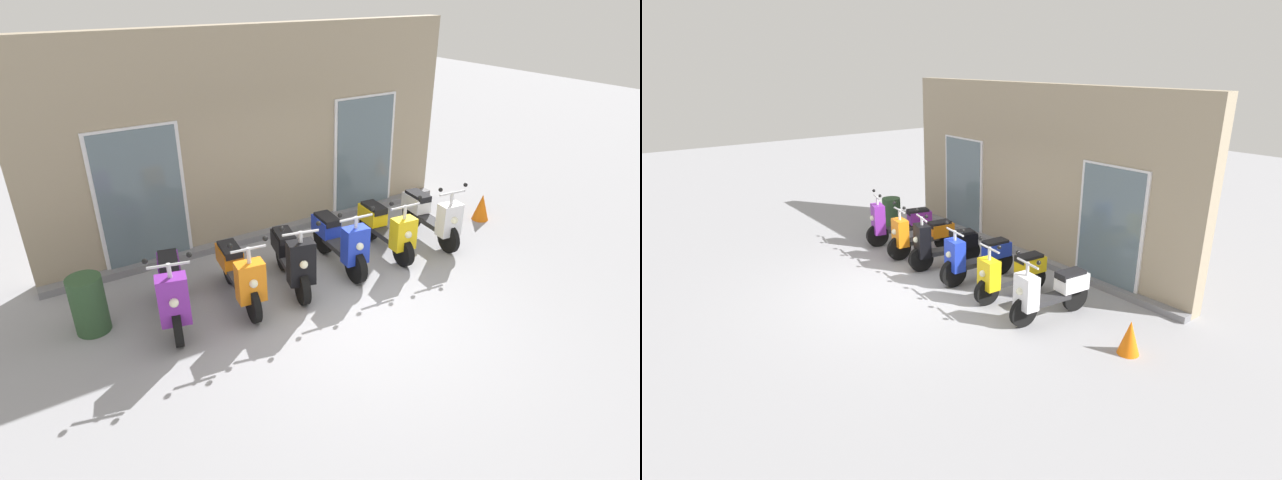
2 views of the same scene
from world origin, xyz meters
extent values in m
plane|color=#939399|center=(0.00, 0.00, 0.00)|extent=(40.00, 40.00, 0.00)
cube|color=gray|center=(0.00, 2.97, 1.80)|extent=(7.71, 0.30, 3.61)
cube|color=slate|center=(0.00, 2.72, 0.06)|extent=(7.71, 0.20, 0.12)
cube|color=silver|center=(-2.14, 2.80, 1.15)|extent=(1.40, 0.04, 2.30)
cube|color=slate|center=(-2.14, 2.78, 1.15)|extent=(1.28, 0.02, 2.22)
cube|color=silver|center=(2.14, 2.80, 1.15)|extent=(1.40, 0.04, 2.30)
cube|color=slate|center=(2.14, 2.78, 1.15)|extent=(1.28, 0.02, 2.22)
cylinder|color=black|center=(-2.44, 0.54, 0.25)|extent=(0.23, 0.52, 0.50)
cylinder|color=black|center=(-2.17, 1.63, 0.25)|extent=(0.23, 0.52, 0.50)
cube|color=#2D2D30|center=(-2.31, 1.09, 0.35)|extent=(0.42, 0.74, 0.09)
cube|color=purple|center=(-2.43, 0.58, 0.64)|extent=(0.43, 0.32, 0.66)
sphere|color=#F2EFCC|center=(-2.46, 0.46, 0.68)|extent=(0.12, 0.12, 0.12)
cube|color=purple|center=(-2.19, 1.54, 0.57)|extent=(0.42, 0.58, 0.28)
cube|color=black|center=(-2.20, 1.50, 0.71)|extent=(0.37, 0.53, 0.11)
cylinder|color=silver|center=(-2.43, 0.58, 1.06)|extent=(0.06, 0.06, 0.21)
cylinder|color=silver|center=(-2.43, 0.58, 1.14)|extent=(0.51, 0.16, 0.04)
sphere|color=black|center=(-2.18, 0.52, 1.24)|extent=(0.07, 0.07, 0.07)
sphere|color=black|center=(-2.68, 0.65, 1.24)|extent=(0.07, 0.07, 0.07)
cylinder|color=black|center=(-1.41, 0.49, 0.26)|extent=(0.15, 0.52, 0.52)
cylinder|color=black|center=(-1.28, 1.60, 0.26)|extent=(0.15, 0.52, 0.52)
cube|color=#2D2D30|center=(-1.34, 1.05, 0.36)|extent=(0.34, 0.72, 0.09)
cube|color=orange|center=(-1.40, 0.53, 0.60)|extent=(0.41, 0.28, 0.57)
sphere|color=#F2EFCC|center=(-1.42, 0.40, 0.64)|extent=(0.12, 0.12, 0.12)
cube|color=orange|center=(-1.29, 1.51, 0.50)|extent=(0.36, 0.55, 0.28)
cube|color=black|center=(-1.30, 1.47, 0.64)|extent=(0.31, 0.51, 0.11)
cylinder|color=silver|center=(-1.40, 0.53, 0.99)|extent=(0.06, 0.06, 0.25)
cylinder|color=silver|center=(-1.40, 0.53, 1.09)|extent=(0.48, 0.09, 0.04)
sphere|color=black|center=(-1.17, 0.50, 1.19)|extent=(0.07, 0.07, 0.07)
sphere|color=black|center=(-1.64, 0.56, 1.19)|extent=(0.07, 0.07, 0.07)
cylinder|color=black|center=(-0.61, 0.51, 0.25)|extent=(0.23, 0.52, 0.51)
cylinder|color=black|center=(-0.38, 1.54, 0.25)|extent=(0.23, 0.52, 0.51)
cube|color=#2D2D30|center=(-0.50, 1.03, 0.35)|extent=(0.40, 0.69, 0.09)
cube|color=black|center=(-0.60, 0.55, 0.64)|extent=(0.42, 0.32, 0.65)
sphere|color=#F2EFCC|center=(-0.63, 0.43, 0.68)|extent=(0.12, 0.12, 0.12)
cube|color=black|center=(-0.40, 1.44, 0.53)|extent=(0.41, 0.57, 0.28)
cube|color=black|center=(-0.41, 1.40, 0.67)|extent=(0.36, 0.53, 0.11)
cylinder|color=silver|center=(-0.60, 0.55, 1.04)|extent=(0.06, 0.06, 0.18)
cylinder|color=silver|center=(-0.60, 0.55, 1.11)|extent=(0.52, 0.15, 0.04)
sphere|color=black|center=(-0.35, 0.49, 1.21)|extent=(0.07, 0.07, 0.07)
sphere|color=black|center=(-0.86, 0.61, 1.21)|extent=(0.07, 0.07, 0.07)
cylinder|color=black|center=(0.38, 0.58, 0.27)|extent=(0.16, 0.54, 0.53)
cylinder|color=black|center=(0.48, 1.67, 0.27)|extent=(0.16, 0.54, 0.53)
cube|color=#2D2D30|center=(0.43, 1.13, 0.37)|extent=(0.32, 0.70, 0.09)
cube|color=#1E38C6|center=(0.38, 0.62, 0.62)|extent=(0.40, 0.27, 0.58)
sphere|color=#F2EFCC|center=(0.37, 0.49, 0.66)|extent=(0.12, 0.12, 0.12)
cube|color=#1E38C6|center=(0.47, 1.57, 0.54)|extent=(0.35, 0.55, 0.28)
cube|color=black|center=(0.47, 1.53, 0.68)|extent=(0.30, 0.50, 0.11)
cylinder|color=silver|center=(0.38, 0.62, 0.99)|extent=(0.06, 0.06, 0.20)
cylinder|color=silver|center=(0.38, 0.62, 1.07)|extent=(0.55, 0.09, 0.04)
sphere|color=black|center=(0.66, 0.59, 1.17)|extent=(0.07, 0.07, 0.07)
sphere|color=black|center=(0.11, 0.64, 1.17)|extent=(0.07, 0.07, 0.07)
cylinder|color=black|center=(1.34, 0.58, 0.24)|extent=(0.15, 0.48, 0.47)
cylinder|color=black|center=(1.44, 1.64, 0.24)|extent=(0.15, 0.48, 0.47)
cube|color=#2D2D30|center=(1.39, 1.11, 0.34)|extent=(0.32, 0.68, 0.09)
cube|color=yellow|center=(1.34, 0.62, 0.56)|extent=(0.40, 0.27, 0.52)
sphere|color=#F2EFCC|center=(1.33, 0.49, 0.60)|extent=(0.12, 0.12, 0.12)
cube|color=yellow|center=(1.43, 1.54, 0.53)|extent=(0.35, 0.54, 0.28)
cube|color=black|center=(1.42, 1.50, 0.67)|extent=(0.30, 0.50, 0.11)
cylinder|color=silver|center=(1.34, 0.62, 0.93)|extent=(0.06, 0.06, 0.25)
cylinder|color=silver|center=(1.34, 0.62, 1.03)|extent=(0.54, 0.08, 0.04)
sphere|color=black|center=(1.61, 0.60, 1.13)|extent=(0.07, 0.07, 0.07)
sphere|color=black|center=(1.07, 0.65, 1.13)|extent=(0.07, 0.07, 0.07)
cylinder|color=black|center=(2.30, 0.53, 0.25)|extent=(0.14, 0.51, 0.50)
cylinder|color=black|center=(2.43, 1.61, 0.25)|extent=(0.14, 0.51, 0.50)
cube|color=#2D2D30|center=(2.36, 1.07, 0.35)|extent=(0.34, 0.70, 0.09)
cube|color=white|center=(2.30, 0.57, 0.59)|extent=(0.41, 0.28, 0.56)
sphere|color=#F2EFCC|center=(2.29, 0.44, 0.63)|extent=(0.12, 0.12, 0.12)
cube|color=white|center=(2.42, 1.52, 0.55)|extent=(0.36, 0.55, 0.28)
cube|color=black|center=(2.41, 1.48, 0.69)|extent=(0.31, 0.51, 0.11)
cylinder|color=silver|center=(2.30, 0.57, 0.97)|extent=(0.06, 0.06, 0.24)
cylinder|color=silver|center=(2.30, 0.57, 1.07)|extent=(0.51, 0.09, 0.04)
sphere|color=black|center=(2.56, 0.54, 1.17)|extent=(0.07, 0.07, 0.07)
sphere|color=black|center=(2.05, 0.60, 1.17)|extent=(0.07, 0.07, 0.07)
cylinder|color=#2D4C2D|center=(-3.32, 1.44, 0.40)|extent=(0.45, 0.45, 0.81)
cone|color=orange|center=(3.82, 1.16, 0.26)|extent=(0.32, 0.32, 0.52)
camera|label=1|loc=(-3.77, -4.94, 4.21)|focal=28.91mm
camera|label=2|loc=(7.47, -4.73, 4.02)|focal=28.90mm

